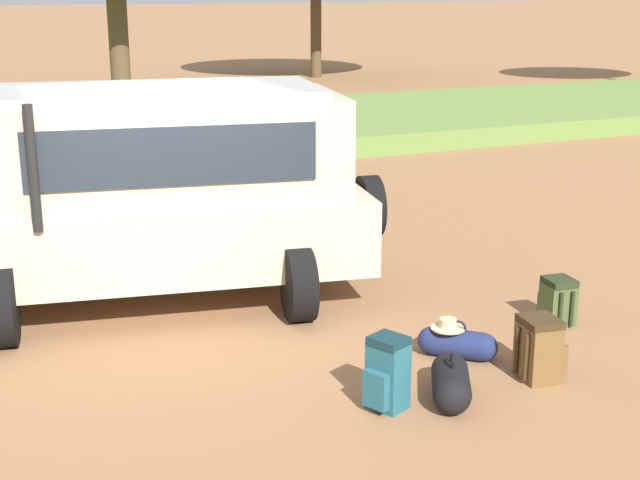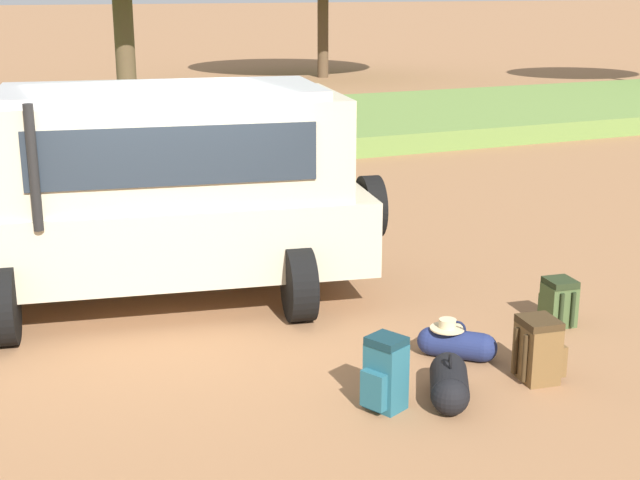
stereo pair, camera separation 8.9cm
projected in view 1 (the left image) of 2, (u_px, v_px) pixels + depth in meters
ground_plane at (171, 315)px, 9.82m from camera, size 320.00×320.00×0.00m
grass_bank at (40, 142)px, 19.30m from camera, size 120.00×7.00×0.44m
safari_vehicle at (156, 191)px, 9.91m from camera, size 5.47×3.29×2.44m
backpack_beside_front_wheel at (557, 301)px, 9.51m from camera, size 0.34×0.44×0.51m
backpack_cluster_center at (387, 374)px, 7.58m from camera, size 0.42×0.39×0.65m
backpack_near_rear_wheel at (539, 349)px, 8.16m from camera, size 0.45×0.42×0.60m
duffel_bag_low_black_case at (457, 343)px, 8.66m from camera, size 0.65×0.63×0.39m
duffel_bag_soft_canvas at (451, 382)px, 7.76m from camera, size 0.59×0.79×0.43m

